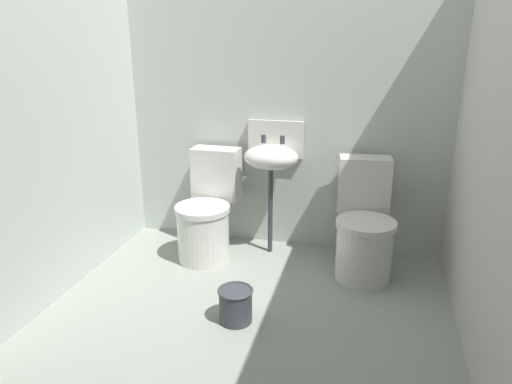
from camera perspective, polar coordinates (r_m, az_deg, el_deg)
ground_plane at (r=2.90m, az=-1.41°, el=-15.78°), size 2.81×2.65×0.08m
wall_back at (r=3.57m, az=3.55°, el=10.18°), size 2.81×0.10×2.15m
wall_left at (r=3.11m, az=-24.15°, el=7.35°), size 0.10×2.45×2.15m
wall_right at (r=2.53m, az=27.73°, el=4.59°), size 0.10×2.45×2.15m
toilet_left at (r=3.52m, az=-5.93°, el=-2.74°), size 0.41×0.60×0.78m
toilet_right at (r=3.33m, az=12.97°, el=-4.43°), size 0.45×0.63×0.78m
sink at (r=3.44m, az=1.92°, el=4.42°), size 0.42×0.35×0.99m
bucket at (r=2.80m, az=-2.49°, el=-13.46°), size 0.21×0.21×0.21m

